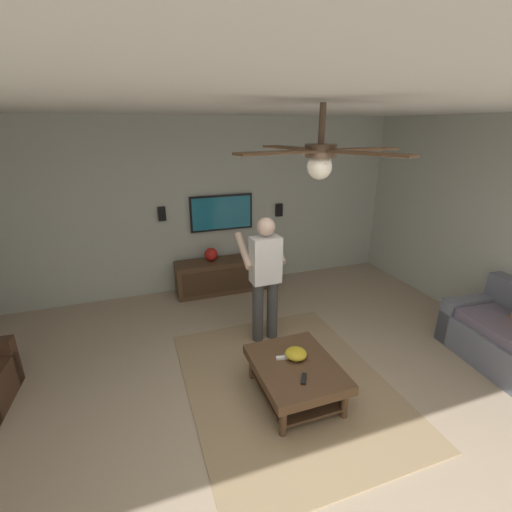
% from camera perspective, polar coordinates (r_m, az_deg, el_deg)
% --- Properties ---
extents(ground_plane, '(8.15, 8.15, 0.00)m').
position_cam_1_polar(ground_plane, '(3.74, 3.91, -25.31)').
color(ground_plane, tan).
extents(wall_back_tv, '(0.10, 7.00, 2.80)m').
position_cam_1_polar(wall_back_tv, '(6.01, -8.78, 7.74)').
color(wall_back_tv, '#B2B7AD').
rests_on(wall_back_tv, ground).
extents(ceiling_slab, '(6.87, 7.00, 0.10)m').
position_cam_1_polar(ceiling_slab, '(2.64, 5.50, 24.27)').
color(ceiling_slab, white).
extents(area_rug, '(2.65, 2.09, 0.01)m').
position_cam_1_polar(area_rug, '(4.17, 4.86, -19.46)').
color(area_rug, '#9E8460').
rests_on(area_rug, ground).
extents(coffee_table, '(1.00, 0.80, 0.40)m').
position_cam_1_polar(coffee_table, '(3.85, 6.28, -17.88)').
color(coffee_table, '#513823').
rests_on(coffee_table, ground).
extents(media_console, '(0.45, 1.70, 0.55)m').
position_cam_1_polar(media_console, '(6.11, -4.60, -3.00)').
color(media_console, '#513823').
rests_on(media_console, ground).
extents(tv, '(0.05, 1.05, 0.59)m').
position_cam_1_polar(tv, '(6.01, -5.48, 6.84)').
color(tv, black).
extents(person_standing, '(0.54, 0.54, 1.64)m').
position_cam_1_polar(person_standing, '(4.46, 1.42, -2.69)').
color(person_standing, '#3F3F3F').
rests_on(person_standing, ground).
extents(bowl, '(0.23, 0.23, 0.10)m').
position_cam_1_polar(bowl, '(3.84, 6.34, -15.13)').
color(bowl, gold).
rests_on(bowl, coffee_table).
extents(remote_white, '(0.07, 0.16, 0.02)m').
position_cam_1_polar(remote_white, '(3.84, 4.37, -15.74)').
color(remote_white, white).
rests_on(remote_white, coffee_table).
extents(remote_black, '(0.15, 0.12, 0.02)m').
position_cam_1_polar(remote_black, '(3.60, 7.59, -18.72)').
color(remote_black, black).
rests_on(remote_black, coffee_table).
extents(remote_grey, '(0.11, 0.15, 0.02)m').
position_cam_1_polar(remote_grey, '(3.92, 5.34, -14.95)').
color(remote_grey, slate).
rests_on(remote_grey, coffee_table).
extents(vase_round, '(0.22, 0.22, 0.22)m').
position_cam_1_polar(vase_round, '(5.95, -7.13, 0.27)').
color(vase_round, red).
rests_on(vase_round, media_console).
extents(wall_speaker_left, '(0.06, 0.12, 0.22)m').
position_cam_1_polar(wall_speaker_left, '(6.36, 3.68, 7.27)').
color(wall_speaker_left, black).
extents(wall_speaker_right, '(0.06, 0.12, 0.22)m').
position_cam_1_polar(wall_speaker_right, '(5.86, -14.70, 6.48)').
color(wall_speaker_right, black).
extents(ceiling_fan, '(1.17, 1.20, 0.46)m').
position_cam_1_polar(ceiling_fan, '(2.40, 10.31, 15.41)').
color(ceiling_fan, '#4C3828').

